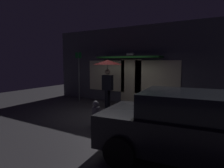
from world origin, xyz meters
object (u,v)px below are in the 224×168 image
Objects in this scene: parked_car at (199,127)px; street_sign_post at (79,73)px; fire_hydrant at (96,114)px; person_with_umbrella at (108,69)px; sidewalk_bollard at (141,104)px.

street_sign_post is at bearing 143.48° from parked_car.
street_sign_post reaches higher than fire_hydrant.
person_with_umbrella is 0.81× the size of street_sign_post.
person_with_umbrella is at bearing -168.51° from sidewalk_bollard.
sidewalk_bollard is (1.47, 0.30, -1.46)m from person_with_umbrella.
sidewalk_bollard is at bearing 77.76° from fire_hydrant.
street_sign_post reaches higher than parked_car.
sidewalk_bollard is (-2.63, 3.39, -0.43)m from parked_car.
parked_car is 6.71× the size of sidewalk_bollard.
parked_car reaches higher than sidewalk_bollard.
parked_car reaches higher than fire_hydrant.
street_sign_post reaches higher than person_with_umbrella.
person_with_umbrella is 2.66× the size of fire_hydrant.
person_with_umbrella reaches higher than fire_hydrant.
parked_car is (4.11, -3.09, -1.02)m from person_with_umbrella.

